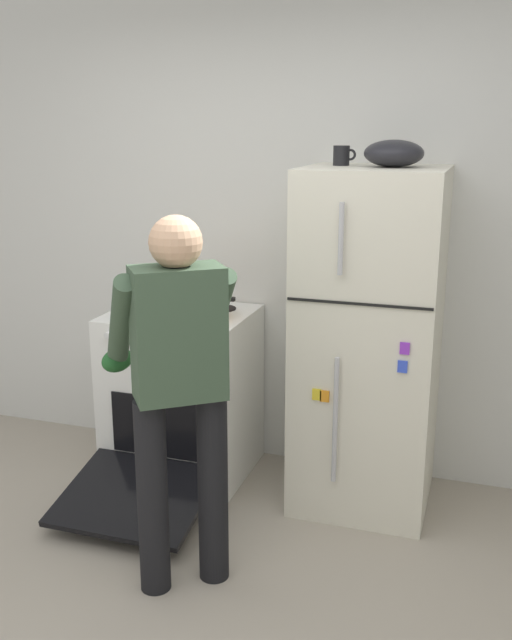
# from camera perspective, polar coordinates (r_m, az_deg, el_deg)

# --- Properties ---
(kitchen_wall_back) EXTENTS (6.00, 0.10, 2.70)m
(kitchen_wall_back) POSITION_cam_1_polar(r_m,az_deg,el_deg) (4.05, 3.55, 6.96)
(kitchen_wall_back) COLOR silver
(kitchen_wall_back) RESTS_ON ground
(refrigerator) EXTENTS (0.68, 0.72, 1.73)m
(refrigerator) POSITION_cam_1_polar(r_m,az_deg,el_deg) (3.70, 8.88, -1.68)
(refrigerator) COLOR silver
(refrigerator) RESTS_ON ground
(stove_range) EXTENTS (0.76, 1.23, 0.94)m
(stove_range) POSITION_cam_1_polar(r_m,az_deg,el_deg) (4.10, -5.91, -5.90)
(stove_range) COLOR white
(stove_range) RESTS_ON ground
(person_cook) EXTENTS (0.65, 0.69, 1.60)m
(person_cook) POSITION_cam_1_polar(r_m,az_deg,el_deg) (2.96, -6.19, -4.17)
(person_cook) COLOR black
(person_cook) RESTS_ON ground
(red_pot) EXTENTS (0.35, 0.25, 0.12)m
(red_pot) POSITION_cam_1_polar(r_m,az_deg,el_deg) (3.85, -4.15, 1.20)
(red_pot) COLOR orange
(red_pot) RESTS_ON stove_range
(coffee_mug) EXTENTS (0.11, 0.08, 0.10)m
(coffee_mug) POSITION_cam_1_polar(r_m,az_deg,el_deg) (3.63, 6.79, 12.76)
(coffee_mug) COLOR black
(coffee_mug) RESTS_ON refrigerator
(pepper_mill) EXTENTS (0.05, 0.05, 0.17)m
(pepper_mill) POSITION_cam_1_polar(r_m,az_deg,el_deg) (4.25, -8.62, 2.71)
(pepper_mill) COLOR brown
(pepper_mill) RESTS_ON stove_range
(mixing_bowl) EXTENTS (0.28, 0.28, 0.13)m
(mixing_bowl) POSITION_cam_1_polar(r_m,az_deg,el_deg) (3.53, 10.82, 12.78)
(mixing_bowl) COLOR black
(mixing_bowl) RESTS_ON refrigerator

